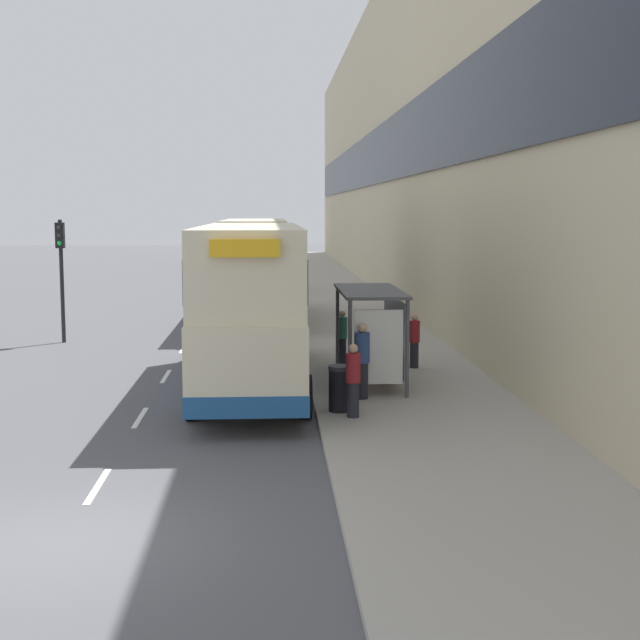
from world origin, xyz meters
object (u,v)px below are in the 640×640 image
Objects in this scene: pedestrian_1 at (414,340)px; car_0 at (268,277)px; pedestrian_2 at (362,360)px; double_decker_bus_ahead at (255,268)px; litter_bin at (340,388)px; bus_shelter at (378,319)px; car_2 at (211,253)px; pedestrian_at_shelter at (353,380)px; pedestrian_3 at (342,336)px; car_1 at (207,257)px; traffic_light_far_kerb at (61,260)px; double_decker_bus_near at (251,303)px.

car_0 is at bearing 99.47° from pedestrian_1.
pedestrian_2 is at bearing -115.19° from pedestrian_1.
double_decker_bus_ahead reaches higher than litter_bin.
car_2 is at bearing 97.93° from bus_shelter.
car_0 is 29.94m from pedestrian_2.
pedestrian_at_shelter is 1.04× the size of pedestrian_1.
car_0 is at bearing 95.18° from pedestrian_3.
bus_shelter reaches higher than litter_bin.
car_0 is at bearing 87.91° from double_decker_bus_ahead.
car_1 is 7.25m from car_2.
car_1 is 2.72× the size of pedestrian_1.
pedestrian_3 reaches higher than car_2.
pedestrian_at_shelter is 0.73m from litter_bin.
pedestrian_2 is at bearing -48.26° from traffic_light_far_kerb.
double_decker_bus_ahead is 36.61m from car_1.
double_decker_bus_near is 1.01× the size of double_decker_bus_ahead.
traffic_light_far_kerb is at bearing 125.94° from pedestrian_at_shelter.
car_0 reaches higher than pedestrian_3.
pedestrian_3 reaches higher than litter_bin.
traffic_light_far_kerb is (-6.88, 8.75, 0.67)m from double_decker_bus_near.
double_decker_bus_ahead is at bearing 97.77° from pedestrian_at_shelter.
pedestrian_1 is (2.36, 6.10, -0.03)m from pedestrian_at_shelter.
double_decker_bus_near is at bearing 94.72° from car_2.
pedestrian_1 is at bearing 64.81° from pedestrian_2.
litter_bin is at bearing -86.90° from car_0.
car_0 is 2.53× the size of pedestrian_3.
pedestrian_at_shelter is 1.56× the size of litter_bin.
car_0 is (0.51, 13.93, -1.42)m from double_decker_bus_ahead.
pedestrian_2 is 1.16× the size of pedestrian_3.
traffic_light_far_kerb is (-6.75, -5.17, 0.67)m from double_decker_bus_ahead.
bus_shelter is 28.29m from car_0.
pedestrian_at_shelter is 6.96m from pedestrian_3.
pedestrian_2 reaches higher than car_1.
pedestrian_1 is at bearing -29.68° from traffic_light_far_kerb.
pedestrian_3 is 0.37× the size of traffic_light_far_kerb.
bus_shelter is 3.33m from double_decker_bus_near.
pedestrian_at_shelter is (2.44, -17.85, -1.31)m from double_decker_bus_ahead.
pedestrian_3 is (-0.08, 5.02, -0.13)m from pedestrian_2.
car_0 is 0.99× the size of car_2.
double_decker_bus_near is 2.67× the size of car_2.
litter_bin is 0.24× the size of traffic_light_far_kerb.
pedestrian_2 is at bearing -85.54° from car_0.
litter_bin is at bearing -115.86° from pedestrian_2.
car_1 is at bearing 102.61° from car_0.
double_decker_bus_ahead is 12.76m from pedestrian_1.
pedestrian_3 is at bearing 84.95° from litter_bin.
double_decker_bus_near is 5.32m from pedestrian_1.
pedestrian_1 is 0.36× the size of traffic_light_far_kerb.
traffic_light_far_kerb reaches higher than pedestrian_1.
litter_bin is (2.20, -17.23, -1.62)m from double_decker_bus_ahead.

